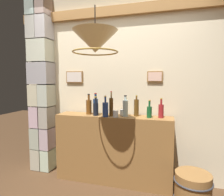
{
  "coord_description": "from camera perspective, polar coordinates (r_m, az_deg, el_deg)",
  "views": [
    {
      "loc": [
        0.69,
        -1.66,
        1.43
      ],
      "look_at": [
        0.0,
        0.81,
        1.2
      ],
      "focal_mm": 30.47,
      "sensor_mm": 36.0,
      "label": 1
    }
  ],
  "objects": [
    {
      "name": "panelled_rear_partition",
      "position": [
        2.84,
        1.56,
        5.81
      ],
      "size": [
        3.06,
        0.15,
        2.81
      ],
      "color": "beige",
      "rests_on": "ground"
    },
    {
      "name": "stone_pillar",
      "position": [
        3.23,
        -20.09,
        3.95
      ],
      "size": [
        0.35,
        0.31,
        2.74
      ],
      "color": "#B0AB94",
      "rests_on": "ground"
    },
    {
      "name": "bar_shelf_unit",
      "position": [
        2.78,
        0.29,
        -14.99
      ],
      "size": [
        1.63,
        0.32,
        0.95
      ],
      "primitive_type": "cube",
      "color": "olive",
      "rests_on": "ground"
    },
    {
      "name": "liquor_bottle_brandy",
      "position": [
        2.58,
        4.02,
        -2.94
      ],
      "size": [
        0.07,
        0.07,
        0.29
      ],
      "color": "silver",
      "rests_on": "bar_shelf_unit"
    },
    {
      "name": "liquor_bottle_scotch",
      "position": [
        2.62,
        7.33,
        -2.83
      ],
      "size": [
        0.07,
        0.07,
        0.29
      ],
      "color": "#583A16",
      "rests_on": "bar_shelf_unit"
    },
    {
      "name": "liquor_bottle_rye",
      "position": [
        2.56,
        14.5,
        -3.64
      ],
      "size": [
        0.07,
        0.07,
        0.26
      ],
      "color": "maroon",
      "rests_on": "bar_shelf_unit"
    },
    {
      "name": "liquor_bottle_mezcal",
      "position": [
        2.55,
        -2.0,
        -3.34
      ],
      "size": [
        0.08,
        0.08,
        0.28
      ],
      "color": "navy",
      "rests_on": "bar_shelf_unit"
    },
    {
      "name": "liquor_bottle_bourbon",
      "position": [
        2.76,
        -6.96,
        -2.55
      ],
      "size": [
        0.08,
        0.08,
        0.29
      ],
      "color": "brown",
      "rests_on": "bar_shelf_unit"
    },
    {
      "name": "liquor_bottle_amaro",
      "position": [
        2.65,
        -4.9,
        -3.18
      ],
      "size": [
        0.07,
        0.07,
        0.27
      ],
      "color": "black",
      "rests_on": "bar_shelf_unit"
    },
    {
      "name": "liquor_bottle_rum",
      "position": [
        2.54,
        11.14,
        -3.95
      ],
      "size": [
        0.07,
        0.07,
        0.23
      ],
      "color": "#174E25",
      "rests_on": "bar_shelf_unit"
    },
    {
      "name": "liquor_bottle_tequila",
      "position": [
        2.6,
        -0.25,
        -2.58
      ],
      "size": [
        0.05,
        0.05,
        0.34
      ],
      "color": "#583714",
      "rests_on": "bar_shelf_unit"
    },
    {
      "name": "liquor_bottle_whiskey",
      "position": [
        2.74,
        -4.94,
        -2.4
      ],
      "size": [
        0.07,
        0.07,
        0.31
      ],
      "color": "navy",
      "rests_on": "bar_shelf_unit"
    },
    {
      "name": "glass_tumbler_rocks",
      "position": [
        2.68,
        3.19,
        -4.31
      ],
      "size": [
        0.07,
        0.07,
        0.08
      ],
      "color": "silver",
      "rests_on": "bar_shelf_unit"
    },
    {
      "name": "glass_tumbler_highball",
      "position": [
        2.53,
        1.09,
        -4.77
      ],
      "size": [
        0.07,
        0.07,
        0.09
      ],
      "color": "silver",
      "rests_on": "bar_shelf_unit"
    },
    {
      "name": "pendant_lamp",
      "position": [
        2.07,
        -5.06,
        16.36
      ],
      "size": [
        0.48,
        0.48,
        0.48
      ],
      "color": "beige"
    },
    {
      "name": "wooden_barrel",
      "position": [
        2.54,
        23.04,
        -24.25
      ],
      "size": [
        0.42,
        0.42,
        0.41
      ],
      "color": "olive",
      "rests_on": "ground"
    }
  ]
}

